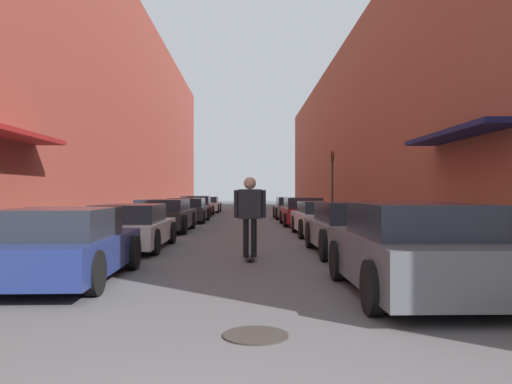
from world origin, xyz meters
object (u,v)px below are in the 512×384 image
(parked_car_right_0, at_px, (416,251))
(traffic_light, at_px, (332,178))
(parked_car_left_2, at_px, (164,216))
(parked_car_right_2, at_px, (323,219))
(parked_car_left_3, at_px, (187,210))
(skateboarder, at_px, (250,209))
(parked_car_right_3, at_px, (302,212))
(parked_car_left_1, at_px, (131,227))
(manhole_cover, at_px, (256,335))
(parked_car_left_5, at_px, (207,205))
(parked_car_right_1, at_px, (352,229))
(parked_car_left_4, at_px, (196,206))
(parked_car_right_4, at_px, (291,208))
(parked_car_left_0, at_px, (62,246))

(parked_car_right_0, height_order, traffic_light, traffic_light)
(parked_car_left_2, relative_size, parked_car_right_2, 1.10)
(parked_car_left_3, height_order, skateboarder, skateboarder)
(parked_car_left_3, xyz_separation_m, parked_car_right_0, (5.56, -18.10, 0.07))
(parked_car_left_2, distance_m, parked_car_right_2, 6.16)
(parked_car_right_3, bearing_deg, parked_car_left_3, 154.67)
(parked_car_left_1, bearing_deg, parked_car_right_2, 35.31)
(parked_car_right_0, distance_m, manhole_cover, 3.22)
(parked_car_left_3, distance_m, manhole_cover, 20.39)
(parked_car_right_3, bearing_deg, parked_car_left_5, 110.69)
(parked_car_right_1, relative_size, manhole_cover, 6.07)
(parked_car_left_5, xyz_separation_m, skateboarder, (3.09, -26.37, 0.58))
(parked_car_left_4, relative_size, parked_car_right_2, 1.05)
(parked_car_left_1, height_order, traffic_light, traffic_light)
(parked_car_left_5, bearing_deg, parked_car_left_2, -90.58)
(parked_car_right_1, height_order, manhole_cover, parked_car_right_1)
(parked_car_left_5, bearing_deg, parked_car_right_1, -77.50)
(parked_car_left_3, height_order, parked_car_right_1, parked_car_right_1)
(parked_car_right_2, bearing_deg, skateboarder, -112.34)
(parked_car_left_5, xyz_separation_m, parked_car_right_4, (5.50, -9.21, 0.02))
(parked_car_left_2, xyz_separation_m, parked_car_right_3, (5.74, 3.49, -0.01))
(parked_car_right_2, distance_m, traffic_light, 7.06)
(parked_car_left_1, bearing_deg, parked_car_left_5, 89.82)
(parked_car_right_2, bearing_deg, parked_car_left_5, 105.83)
(parked_car_left_1, distance_m, parked_car_left_3, 12.07)
(parked_car_left_1, xyz_separation_m, parked_car_right_1, (5.68, -1.15, 0.04))
(parked_car_left_2, distance_m, parked_car_right_0, 13.26)
(parked_car_left_2, distance_m, parked_car_right_4, 10.64)
(parked_car_left_0, height_order, parked_car_left_4, parked_car_left_4)
(parked_car_left_0, distance_m, parked_car_left_4, 22.84)
(parked_car_right_1, height_order, parked_car_right_2, parked_car_right_1)
(parked_car_right_3, height_order, parked_car_right_4, parked_car_right_3)
(parked_car_left_0, xyz_separation_m, parked_car_left_5, (0.13, 28.94, -0.03))
(parked_car_left_3, relative_size, traffic_light, 1.37)
(parked_car_left_0, relative_size, skateboarder, 2.17)
(parked_car_right_4, bearing_deg, parked_car_left_5, 120.86)
(parked_car_left_3, relative_size, manhole_cover, 6.62)
(parked_car_left_4, relative_size, manhole_cover, 6.25)
(parked_car_right_0, height_order, manhole_cover, parked_car_right_0)
(manhole_cover, bearing_deg, parked_car_left_0, 134.85)
(parked_car_left_2, relative_size, parked_car_right_0, 1.16)
(traffic_light, bearing_deg, parked_car_left_1, -123.89)
(parked_car_right_1, bearing_deg, parked_car_left_0, -147.49)
(parked_car_right_3, xyz_separation_m, manhole_cover, (-2.44, -17.49, -0.60))
(parked_car_right_1, bearing_deg, parked_car_left_1, 168.57)
(parked_car_right_4, height_order, traffic_light, traffic_light)
(skateboarder, bearing_deg, traffic_light, 72.60)
(parked_car_left_1, xyz_separation_m, parked_car_left_4, (-0.09, 18.04, 0.03))
(parked_car_left_2, height_order, traffic_light, traffic_light)
(parked_car_left_2, bearing_deg, parked_car_right_1, -50.76)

